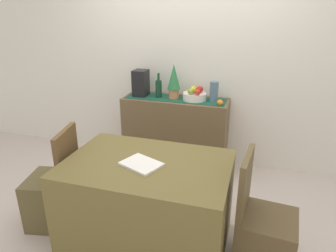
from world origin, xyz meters
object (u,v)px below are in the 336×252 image
sideboard_console (175,133)px  dining_table (148,204)px  potted_plant (174,80)px  chair_by_corner (263,237)px  coffee_maker (141,83)px  ceramic_vase (214,92)px  open_book (141,164)px  wine_bottle (159,88)px  chair_near_window (55,196)px  fruit_bowl (195,96)px

sideboard_console → dining_table: sideboard_console is taller
potted_plant → chair_by_corner: (1.07, -1.37, -0.80)m
sideboard_console → potted_plant: 0.64m
coffee_maker → ceramic_vase: bearing=0.0°
dining_table → open_book: (-0.02, -0.05, 0.38)m
sideboard_console → wine_bottle: size_ratio=4.28×
sideboard_console → potted_plant: potted_plant is taller
chair_by_corner → chair_near_window: bearing=179.9°
chair_near_window → chair_by_corner: size_ratio=1.00×
dining_table → potted_plant: bearing=97.6°
potted_plant → chair_by_corner: bearing=-52.0°
sideboard_console → chair_near_window: (-0.73, -1.37, -0.16)m
ceramic_vase → open_book: (-0.30, -1.42, -0.22)m
wine_bottle → potted_plant: bearing=-0.0°
ceramic_vase → dining_table: ceramic_vase is taller
coffee_maker → potted_plant: 0.41m
wine_bottle → fruit_bowl: bearing=0.0°
sideboard_console → chair_near_window: chair_near_window is taller
dining_table → chair_near_window: (-0.89, 0.00, -0.10)m
ceramic_vase → open_book: bearing=-102.0°
coffee_maker → dining_table: coffee_maker is taller
dining_table → wine_bottle: bearing=104.9°
chair_by_corner → potted_plant: bearing=128.0°
sideboard_console → wine_bottle: 0.57m
coffee_maker → chair_by_corner: 2.14m
chair_by_corner → open_book: bearing=-176.8°
wine_bottle → open_book: (0.34, -1.42, -0.21)m
wine_bottle → ceramic_vase: 0.64m
dining_table → chair_near_window: size_ratio=1.38×
open_book → coffee_maker: bearing=134.4°
fruit_bowl → potted_plant: potted_plant is taller
dining_table → chair_by_corner: chair_by_corner is taller
dining_table → ceramic_vase: bearing=78.5°
wine_bottle → chair_near_window: size_ratio=0.32×
dining_table → chair_by_corner: 0.89m
wine_bottle → dining_table: 1.53m
open_book → chair_near_window: bearing=-160.8°
coffee_maker → dining_table: 1.62m
coffee_maker → potted_plant: (0.40, -0.00, 0.06)m
fruit_bowl → chair_by_corner: (0.82, -1.37, -0.63)m
fruit_bowl → open_book: (-0.09, -1.42, -0.15)m
dining_table → chair_near_window: 0.89m
ceramic_vase → dining_table: (-0.28, -1.37, -0.60)m
ceramic_vase → dining_table: bearing=-101.5°
dining_table → open_book: bearing=-115.1°
potted_plant → chair_by_corner: 1.91m
chair_by_corner → wine_bottle: bearing=132.5°
open_book → ceramic_vase: bearing=100.7°
fruit_bowl → wine_bottle: bearing=180.0°
potted_plant → open_book: potted_plant is taller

